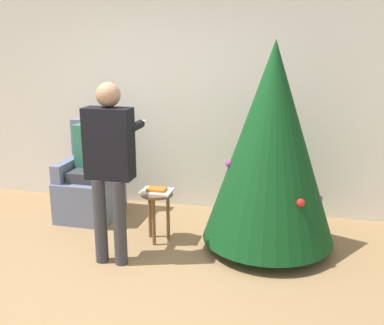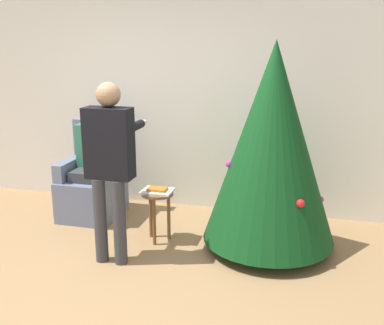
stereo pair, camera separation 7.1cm
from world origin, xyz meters
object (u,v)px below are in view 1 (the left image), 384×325
christmas_tree (271,144)px  person_standing (109,157)px  side_stool (157,203)px  armchair (92,185)px  person_seated (89,158)px

christmas_tree → person_standing: (-1.40, -0.63, -0.07)m
person_standing → side_stool: person_standing is taller
christmas_tree → armchair: size_ratio=1.82×
armchair → person_seated: bearing=-90.0°
armchair → person_seated: person_seated is taller
christmas_tree → person_standing: bearing=-155.9°
side_stool → person_standing: bearing=-117.9°
person_standing → side_stool: size_ratio=3.17×
person_standing → side_stool: 0.83m
armchair → side_stool: armchair is taller
armchair → person_seated: size_ratio=0.87×
person_standing → side_stool: (0.27, 0.51, -0.60)m
person_seated → person_standing: bearing=-54.0°
christmas_tree → person_seated: size_ratio=1.58×
christmas_tree → side_stool: size_ratio=3.85×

